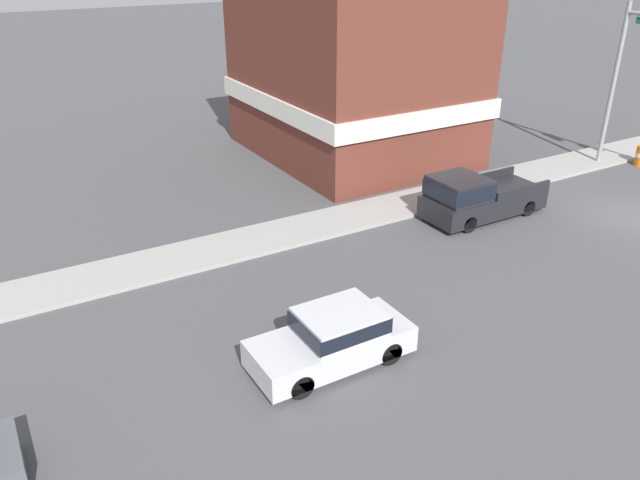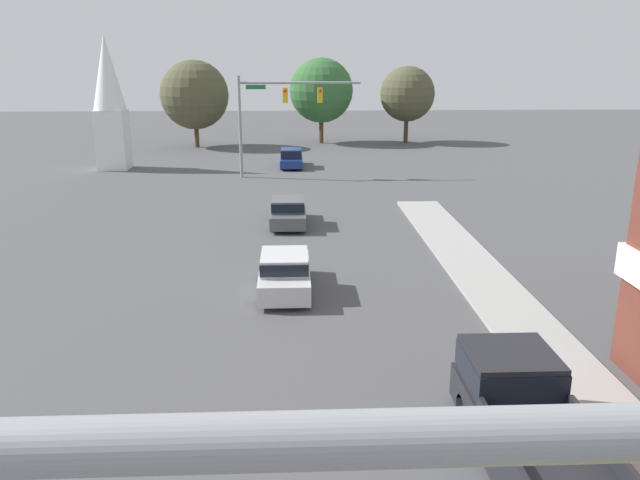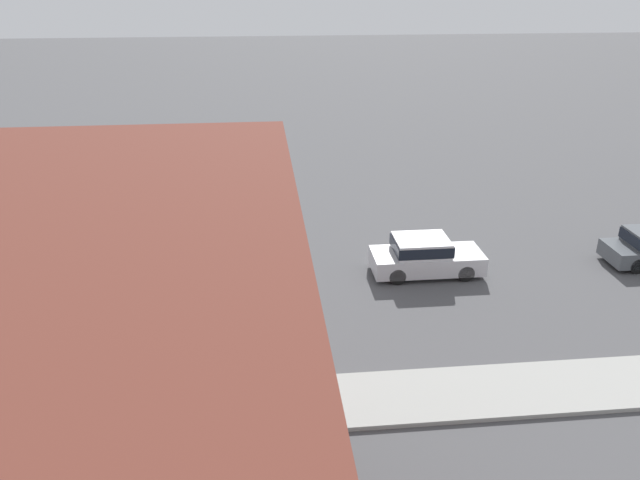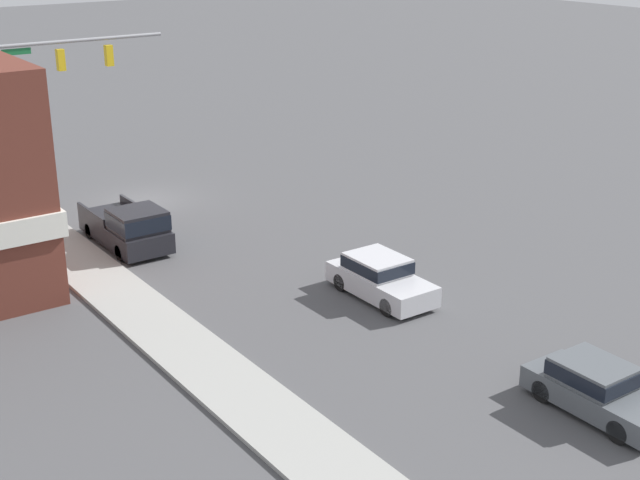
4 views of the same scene
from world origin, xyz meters
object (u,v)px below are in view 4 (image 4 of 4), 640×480
object	(u,v)px
car_second_ahead	(596,387)
construction_barrel	(23,175)
pickup_truck_parked	(130,227)
car_lead	(380,276)

from	to	relation	value
car_second_ahead	construction_barrel	size ratio (longest dim) A/B	4.18
car_second_ahead	pickup_truck_parked	bearing A→B (deg)	-74.99
pickup_truck_parked	car_second_ahead	bearing A→B (deg)	105.01
car_lead	pickup_truck_parked	bearing A→B (deg)	-61.82
car_lead	pickup_truck_parked	size ratio (longest dim) A/B	0.84
car_second_ahead	construction_barrel	bearing A→B (deg)	-79.38
car_lead	construction_barrel	distance (m)	22.63
car_second_ahead	car_lead	bearing A→B (deg)	-90.37
car_lead	pickup_truck_parked	xyz separation A→B (m)	(5.33, -9.95, 0.14)
construction_barrel	car_lead	bearing A→B (deg)	105.31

